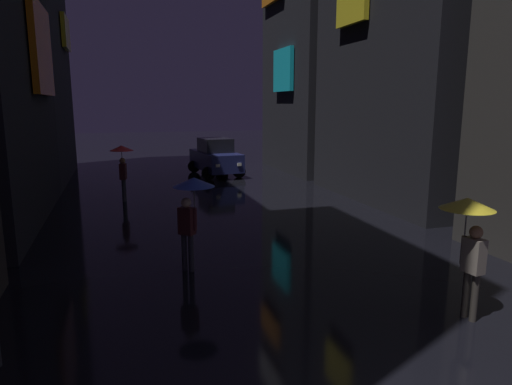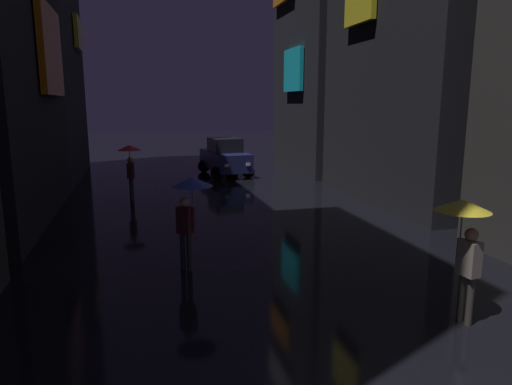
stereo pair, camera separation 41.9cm
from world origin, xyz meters
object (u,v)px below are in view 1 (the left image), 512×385
object	(u,v)px
pedestrian_near_crossing_red	(122,157)
pedestrian_foreground_right_yellow	(469,224)
pedestrian_foreground_left_blue	(192,198)
car_distant	(215,157)

from	to	relation	value
pedestrian_near_crossing_red	pedestrian_foreground_right_yellow	distance (m)	13.10
pedestrian_foreground_left_blue	pedestrian_foreground_right_yellow	world-z (taller)	same
pedestrian_foreground_left_blue	car_distant	xyz separation A→B (m)	(3.41, 13.67, -0.74)
pedestrian_foreground_right_yellow	car_distant	xyz separation A→B (m)	(-0.73, 17.23, -0.74)
pedestrian_near_crossing_red	pedestrian_foreground_right_yellow	size ratio (longest dim) A/B	1.00
pedestrian_foreground_left_blue	pedestrian_near_crossing_red	size ratio (longest dim) A/B	1.00
pedestrian_near_crossing_red	car_distant	xyz separation A→B (m)	(4.73, 5.32, -0.74)
pedestrian_near_crossing_red	car_distant	world-z (taller)	pedestrian_near_crossing_red
pedestrian_foreground_left_blue	pedestrian_foreground_right_yellow	bearing A→B (deg)	-40.69
pedestrian_foreground_left_blue	pedestrian_foreground_right_yellow	distance (m)	5.46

